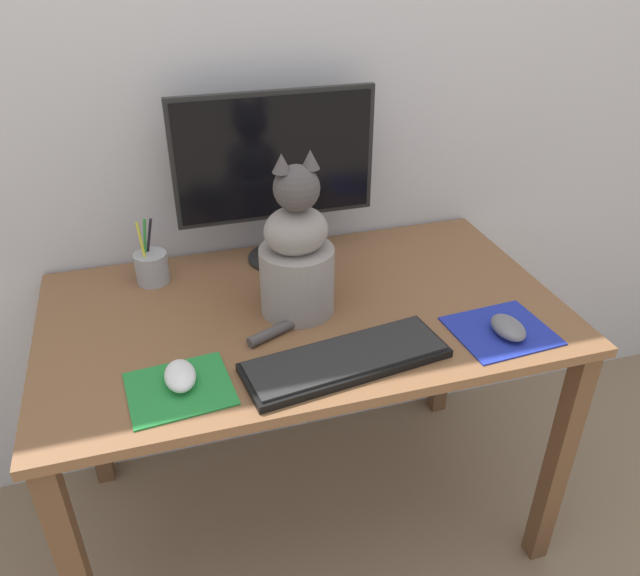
{
  "coord_description": "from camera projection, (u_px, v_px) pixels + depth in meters",
  "views": [
    {
      "loc": [
        -0.33,
        -1.24,
        1.58
      ],
      "look_at": [
        0.01,
        -0.12,
        0.87
      ],
      "focal_mm": 35.0,
      "sensor_mm": 36.0,
      "label": 1
    }
  ],
  "objects": [
    {
      "name": "monitor",
      "position": [
        276.0,
        167.0,
        1.61
      ],
      "size": [
        0.53,
        0.17,
        0.46
      ],
      "color": "black",
      "rests_on": "desk"
    },
    {
      "name": "cat",
      "position": [
        296.0,
        255.0,
        1.45
      ],
      "size": [
        0.24,
        0.23,
        0.4
      ],
      "rotation": [
        0.0,
        0.0,
        0.07
      ],
      "color": "gray",
      "rests_on": "desk"
    },
    {
      "name": "desk",
      "position": [
        304.0,
        342.0,
        1.58
      ],
      "size": [
        1.26,
        0.72,
        0.74
      ],
      "color": "brown",
      "rests_on": "ground_plane"
    },
    {
      "name": "ground_plane",
      "position": [
        307.0,
        511.0,
        1.91
      ],
      "size": [
        12.0,
        12.0,
        0.0
      ],
      "primitive_type": "plane",
      "color": "#847056"
    },
    {
      "name": "mousepad_right",
      "position": [
        501.0,
        331.0,
        1.44
      ],
      "size": [
        0.23,
        0.21,
        0.0
      ],
      "rotation": [
        0.0,
        0.0,
        0.07
      ],
      "color": "#1E2D9E",
      "rests_on": "desk"
    },
    {
      "name": "computer_mouse_left",
      "position": [
        180.0,
        376.0,
        1.27
      ],
      "size": [
        0.06,
        0.1,
        0.04
      ],
      "color": "white",
      "rests_on": "mousepad_left"
    },
    {
      "name": "keyboard",
      "position": [
        346.0,
        359.0,
        1.34
      ],
      "size": [
        0.46,
        0.21,
        0.02
      ],
      "rotation": [
        0.0,
        0.0,
        0.13
      ],
      "color": "black",
      "rests_on": "desk"
    },
    {
      "name": "pen_cup",
      "position": [
        152.0,
        267.0,
        1.62
      ],
      "size": [
        0.08,
        0.08,
        0.17
      ],
      "color": "#99999E",
      "rests_on": "desk"
    },
    {
      "name": "wall_back",
      "position": [
        261.0,
        62.0,
        1.59
      ],
      "size": [
        7.0,
        0.04,
        2.5
      ],
      "color": "silver",
      "rests_on": "ground_plane"
    },
    {
      "name": "computer_mouse_right",
      "position": [
        508.0,
        328.0,
        1.42
      ],
      "size": [
        0.07,
        0.1,
        0.04
      ],
      "color": "slate",
      "rests_on": "mousepad_right"
    },
    {
      "name": "mousepad_left",
      "position": [
        180.0,
        389.0,
        1.27
      ],
      "size": [
        0.22,
        0.2,
        0.0
      ],
      "rotation": [
        0.0,
        0.0,
        0.09
      ],
      "color": "#238438",
      "rests_on": "desk"
    }
  ]
}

